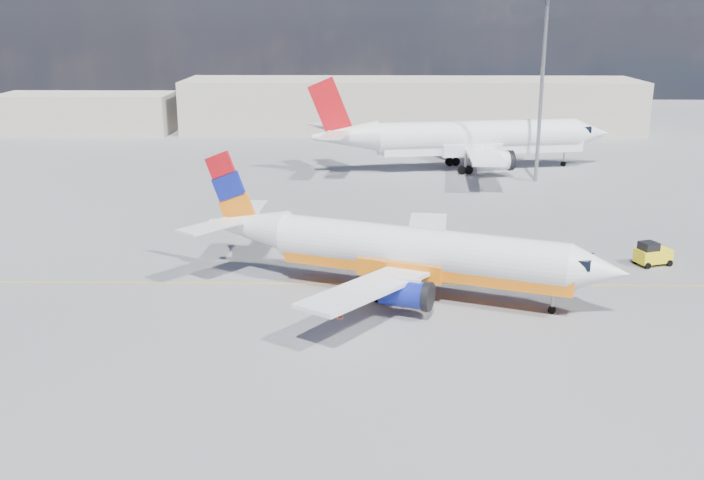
{
  "coord_description": "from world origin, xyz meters",
  "views": [
    {
      "loc": [
        -2.05,
        -48.44,
        18.36
      ],
      "look_at": [
        -2.91,
        1.97,
        3.5
      ],
      "focal_mm": 40.0,
      "sensor_mm": 36.0,
      "label": 1
    }
  ],
  "objects_px": {
    "main_jet": "(405,251)",
    "second_jet": "(468,139)",
    "traffic_cone": "(340,314)",
    "gse_tug": "(652,254)"
  },
  "relations": [
    {
      "from": "main_jet",
      "to": "gse_tug",
      "type": "bearing_deg",
      "value": 39.9
    },
    {
      "from": "main_jet",
      "to": "second_jet",
      "type": "relative_size",
      "value": 0.79
    },
    {
      "from": "main_jet",
      "to": "traffic_cone",
      "type": "relative_size",
      "value": 53.59
    },
    {
      "from": "traffic_cone",
      "to": "gse_tug",
      "type": "bearing_deg",
      "value": 25.37
    },
    {
      "from": "gse_tug",
      "to": "traffic_cone",
      "type": "height_order",
      "value": "gse_tug"
    },
    {
      "from": "main_jet",
      "to": "gse_tug",
      "type": "height_order",
      "value": "main_jet"
    },
    {
      "from": "second_jet",
      "to": "traffic_cone",
      "type": "relative_size",
      "value": 67.65
    },
    {
      "from": "gse_tug",
      "to": "traffic_cone",
      "type": "bearing_deg",
      "value": -174.11
    },
    {
      "from": "second_jet",
      "to": "traffic_cone",
      "type": "height_order",
      "value": "second_jet"
    },
    {
      "from": "main_jet",
      "to": "traffic_cone",
      "type": "bearing_deg",
      "value": -112.41
    }
  ]
}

